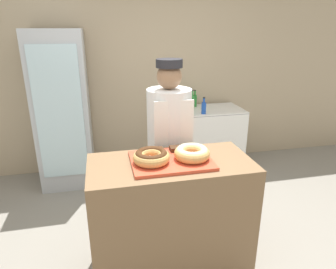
{
  "coord_description": "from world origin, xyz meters",
  "views": [
    {
      "loc": [
        -0.46,
        -1.95,
        1.9
      ],
      "look_at": [
        0.0,
        0.1,
        1.15
      ],
      "focal_mm": 32.0,
      "sensor_mm": 36.0,
      "label": 1
    }
  ],
  "objects_px": {
    "donut_light_glaze": "(192,153)",
    "beverage_fridge": "(63,111)",
    "chest_freezer": "(209,138)",
    "bottle_green": "(195,100)",
    "brownie_back_left": "(158,150)",
    "bottle_blue": "(204,107)",
    "brownie_back_right": "(175,149)",
    "serving_tray": "(171,160)",
    "bottle_green_b": "(192,101)",
    "baker_person": "(169,147)",
    "donut_chocolate_glaze": "(151,156)"
  },
  "relations": [
    {
      "from": "chest_freezer",
      "to": "beverage_fridge",
      "type": "bearing_deg",
      "value": -179.8
    },
    {
      "from": "beverage_fridge",
      "to": "brownie_back_right",
      "type": "bearing_deg",
      "value": -58.02
    },
    {
      "from": "donut_chocolate_glaze",
      "to": "beverage_fridge",
      "type": "bearing_deg",
      "value": 113.72
    },
    {
      "from": "brownie_back_right",
      "to": "donut_light_glaze",
      "type": "bearing_deg",
      "value": -65.9
    },
    {
      "from": "brownie_back_left",
      "to": "chest_freezer",
      "type": "xyz_separation_m",
      "value": [
        1.04,
        1.62,
        -0.57
      ]
    },
    {
      "from": "bottle_green",
      "to": "baker_person",
      "type": "bearing_deg",
      "value": -116.09
    },
    {
      "from": "brownie_back_right",
      "to": "bottle_blue",
      "type": "bearing_deg",
      "value": 62.76
    },
    {
      "from": "serving_tray",
      "to": "bottle_green_b",
      "type": "distance_m",
      "value": 2.0
    },
    {
      "from": "brownie_back_left",
      "to": "bottle_blue",
      "type": "relative_size",
      "value": 0.39
    },
    {
      "from": "bottle_green_b",
      "to": "donut_light_glaze",
      "type": "bearing_deg",
      "value": -107.12
    },
    {
      "from": "baker_person",
      "to": "bottle_green_b",
      "type": "xyz_separation_m",
      "value": [
        0.62,
        1.32,
        0.1
      ]
    },
    {
      "from": "donut_light_glaze",
      "to": "bottle_green_b",
      "type": "xyz_separation_m",
      "value": [
        0.58,
        1.89,
        -0.08
      ]
    },
    {
      "from": "beverage_fridge",
      "to": "donut_light_glaze",
      "type": "bearing_deg",
      "value": -58.76
    },
    {
      "from": "baker_person",
      "to": "brownie_back_right",
      "type": "bearing_deg",
      "value": -96.16
    },
    {
      "from": "chest_freezer",
      "to": "bottle_blue",
      "type": "xyz_separation_m",
      "value": [
        -0.17,
        -0.21,
        0.51
      ]
    },
    {
      "from": "brownie_back_right",
      "to": "baker_person",
      "type": "relative_size",
      "value": 0.05
    },
    {
      "from": "brownie_back_left",
      "to": "chest_freezer",
      "type": "relative_size",
      "value": 0.1
    },
    {
      "from": "bottle_green",
      "to": "bottle_blue",
      "type": "xyz_separation_m",
      "value": [
        -0.0,
        -0.38,
        -0.01
      ]
    },
    {
      "from": "brownie_back_right",
      "to": "bottle_green_b",
      "type": "relative_size",
      "value": 0.33
    },
    {
      "from": "serving_tray",
      "to": "brownie_back_right",
      "type": "distance_m",
      "value": 0.17
    },
    {
      "from": "bottle_green",
      "to": "bottle_blue",
      "type": "relative_size",
      "value": 1.08
    },
    {
      "from": "brownie_back_right",
      "to": "bottle_blue",
      "type": "xyz_separation_m",
      "value": [
        0.72,
        1.41,
        -0.06
      ]
    },
    {
      "from": "donut_chocolate_glaze",
      "to": "bottle_green_b",
      "type": "bearing_deg",
      "value": 64.97
    },
    {
      "from": "brownie_back_left",
      "to": "bottle_green_b",
      "type": "height_order",
      "value": "bottle_green_b"
    },
    {
      "from": "serving_tray",
      "to": "bottle_green_b",
      "type": "height_order",
      "value": "bottle_green_b"
    },
    {
      "from": "brownie_back_left",
      "to": "beverage_fridge",
      "type": "bearing_deg",
      "value": 118.3
    },
    {
      "from": "chest_freezer",
      "to": "bottle_blue",
      "type": "relative_size",
      "value": 4.03
    },
    {
      "from": "chest_freezer",
      "to": "bottle_green",
      "type": "distance_m",
      "value": 0.57
    },
    {
      "from": "serving_tray",
      "to": "bottle_blue",
      "type": "relative_size",
      "value": 2.73
    },
    {
      "from": "serving_tray",
      "to": "brownie_back_left",
      "type": "bearing_deg",
      "value": 114.8
    },
    {
      "from": "chest_freezer",
      "to": "bottle_blue",
      "type": "distance_m",
      "value": 0.58
    },
    {
      "from": "beverage_fridge",
      "to": "bottle_green_b",
      "type": "xyz_separation_m",
      "value": [
        1.67,
        0.09,
        0.01
      ]
    },
    {
      "from": "donut_chocolate_glaze",
      "to": "brownie_back_left",
      "type": "bearing_deg",
      "value": 65.9
    },
    {
      "from": "brownie_back_right",
      "to": "bottle_green",
      "type": "relative_size",
      "value": 0.36
    },
    {
      "from": "donut_light_glaze",
      "to": "beverage_fridge",
      "type": "distance_m",
      "value": 2.1
    },
    {
      "from": "chest_freezer",
      "to": "donut_light_glaze",
      "type": "bearing_deg",
      "value": -114.43
    },
    {
      "from": "donut_light_glaze",
      "to": "chest_freezer",
      "type": "bearing_deg",
      "value": 65.57
    },
    {
      "from": "bottle_green",
      "to": "brownie_back_left",
      "type": "bearing_deg",
      "value": -115.79
    },
    {
      "from": "donut_light_glaze",
      "to": "beverage_fridge",
      "type": "xyz_separation_m",
      "value": [
        -1.09,
        1.8,
        -0.09
      ]
    },
    {
      "from": "brownie_back_right",
      "to": "beverage_fridge",
      "type": "height_order",
      "value": "beverage_fridge"
    },
    {
      "from": "brownie_back_right",
      "to": "baker_person",
      "type": "height_order",
      "value": "baker_person"
    },
    {
      "from": "baker_person",
      "to": "bottle_green",
      "type": "distance_m",
      "value": 1.56
    },
    {
      "from": "brownie_back_left",
      "to": "bottle_green_b",
      "type": "relative_size",
      "value": 0.33
    },
    {
      "from": "serving_tray",
      "to": "donut_light_glaze",
      "type": "bearing_deg",
      "value": -11.42
    },
    {
      "from": "donut_chocolate_glaze",
      "to": "brownie_back_right",
      "type": "xyz_separation_m",
      "value": [
        0.22,
        0.18,
        -0.03
      ]
    },
    {
      "from": "brownie_back_left",
      "to": "baker_person",
      "type": "bearing_deg",
      "value": 65.26
    },
    {
      "from": "brownie_back_left",
      "to": "beverage_fridge",
      "type": "relative_size",
      "value": 0.04
    },
    {
      "from": "beverage_fridge",
      "to": "bottle_blue",
      "type": "relative_size",
      "value": 8.86
    },
    {
      "from": "baker_person",
      "to": "chest_freezer",
      "type": "bearing_deg",
      "value": 55.1
    },
    {
      "from": "serving_tray",
      "to": "beverage_fridge",
      "type": "bearing_deg",
      "value": 118.01
    }
  ]
}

